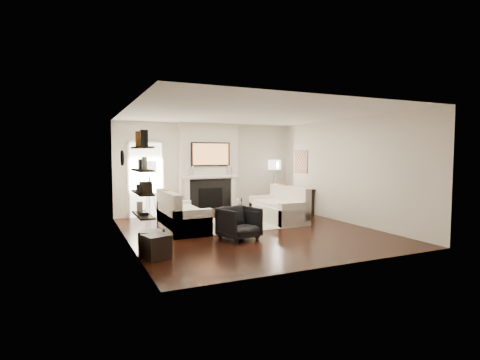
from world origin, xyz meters
name	(u,v)px	position (x,y,z in m)	size (l,w,h in m)	color
room_envelope	(251,173)	(0.00, 0.00, 1.35)	(6.00, 6.00, 6.00)	black
chimney_breast	(209,169)	(0.00, 2.88, 1.35)	(1.80, 0.25, 2.70)	silver
fireplace_surround	(211,196)	(0.00, 2.74, 0.52)	(1.30, 0.02, 1.04)	black
firebox	(211,199)	(0.00, 2.73, 0.45)	(0.75, 0.02, 0.65)	black
mantel_pilaster_l	(187,197)	(-0.72, 2.71, 0.55)	(0.12, 0.08, 1.10)	white
mantel_pilaster_r	(233,195)	(0.72, 2.71, 0.55)	(0.12, 0.08, 1.10)	white
mantel_shelf	(211,177)	(0.00, 2.69, 1.12)	(1.70, 0.18, 0.07)	white
tv_body	(211,154)	(0.00, 2.71, 1.78)	(1.20, 0.06, 0.70)	black
tv_screen	(211,154)	(0.00, 2.68, 1.78)	(1.10, 0.01, 0.62)	#BF723F
candlestick_l_tall	(193,171)	(-0.55, 2.70, 1.30)	(0.04, 0.04, 0.30)	silver
candlestick_l_short	(189,172)	(-0.68, 2.70, 1.27)	(0.04, 0.04, 0.24)	silver
candlestick_r_tall	(228,170)	(0.55, 2.70, 1.30)	(0.04, 0.04, 0.30)	silver
candlestick_r_short	(232,171)	(0.68, 2.70, 1.27)	(0.04, 0.04, 0.24)	silver
hallway_panel	(146,180)	(-1.85, 2.98, 1.05)	(0.90, 0.02, 2.10)	white
door_trim_l	(128,181)	(-2.33, 2.96, 1.05)	(0.06, 0.06, 2.16)	white
door_trim_r	(163,180)	(-1.37, 2.96, 1.05)	(0.06, 0.06, 2.16)	white
door_trim_top	(145,142)	(-1.85, 2.96, 2.13)	(1.02, 0.06, 0.06)	white
rug	(235,224)	(0.00, 0.91, 0.01)	(2.60, 2.00, 0.01)	beige
loveseat_left_base	(183,221)	(-1.42, 0.72, 0.21)	(0.85, 1.80, 0.42)	silver
loveseat_left_back	(168,209)	(-1.75, 0.72, 0.53)	(0.18, 1.80, 0.80)	silver
loveseat_left_arm_n	(193,223)	(-1.42, -0.09, 0.30)	(0.85, 0.18, 0.60)	silver
loveseat_left_arm_s	(174,213)	(-1.42, 1.53, 0.30)	(0.85, 0.18, 0.60)	silver
loveseat_left_cushion	(185,210)	(-1.37, 0.72, 0.47)	(0.63, 1.44, 0.10)	silver
pillow_left_orange	(165,199)	(-1.75, 1.02, 0.73)	(0.10, 0.42, 0.42)	#975212
pillow_left_charcoal	(172,202)	(-1.75, 0.42, 0.72)	(0.10, 0.40, 0.40)	black
loveseat_right_base	(278,213)	(1.22, 0.83, 0.21)	(0.85, 1.80, 0.42)	silver
loveseat_right_back	(289,201)	(1.55, 0.83, 0.53)	(0.18, 1.80, 0.80)	silver
loveseat_right_arm_n	(295,215)	(1.22, 0.02, 0.30)	(0.85, 0.18, 0.60)	silver
loveseat_right_arm_s	(264,206)	(1.22, 1.64, 0.30)	(0.85, 0.18, 0.60)	silver
loveseat_right_cushion	(277,204)	(1.17, 0.83, 0.47)	(0.63, 1.44, 0.10)	silver
pillow_right_orange	(283,192)	(1.55, 1.13, 0.73)	(0.10, 0.42, 0.42)	#975212
pillow_right_charcoal	(295,195)	(1.55, 0.53, 0.72)	(0.10, 0.40, 0.40)	black
coffee_table	(235,210)	(-0.10, 0.71, 0.40)	(1.10, 0.55, 0.04)	black
coffee_leg_nw	(219,221)	(-0.60, 0.49, 0.19)	(0.02, 0.02, 0.38)	silver
coffee_leg_ne	(257,218)	(0.40, 0.49, 0.19)	(0.02, 0.02, 0.38)	silver
coffee_leg_sw	(213,218)	(-0.60, 0.93, 0.19)	(0.02, 0.02, 0.38)	silver
coffee_leg_se	(249,216)	(0.40, 0.93, 0.19)	(0.02, 0.02, 0.38)	silver
hurricane_glass	(240,203)	(0.05, 0.71, 0.56)	(0.15, 0.15, 0.26)	white
hurricane_candle	(240,206)	(0.05, 0.71, 0.50)	(0.11, 0.11, 0.16)	white
copper_bowl	(225,209)	(-0.35, 0.71, 0.45)	(0.32, 0.32, 0.05)	#A14E1A
armchair	(239,222)	(-0.59, -0.65, 0.37)	(0.72, 0.68, 0.74)	black
lamp_left_post	(150,198)	(-1.85, 2.47, 0.60)	(0.02, 0.02, 1.20)	silver
lamp_left_shade	(149,166)	(-1.85, 2.47, 1.45)	(0.40, 0.40, 0.30)	white
lamp_left_leg_a	(154,198)	(-1.74, 2.47, 0.60)	(0.02, 0.02, 1.25)	silver
lamp_left_leg_b	(147,197)	(-1.91, 2.57, 0.60)	(0.02, 0.02, 1.25)	silver
lamp_left_leg_c	(148,198)	(-1.91, 2.38, 0.60)	(0.02, 0.02, 1.25)	silver
lamp_right_post	(274,192)	(2.05, 2.51, 0.60)	(0.02, 0.02, 1.20)	silver
lamp_right_shade	(275,165)	(2.05, 2.51, 1.45)	(0.40, 0.40, 0.30)	white
lamp_right_leg_a	(277,192)	(2.16, 2.51, 0.60)	(0.02, 0.02, 1.25)	silver
lamp_right_leg_b	(271,191)	(2.00, 2.60, 0.60)	(0.02, 0.02, 1.25)	silver
lamp_right_leg_c	(274,192)	(1.99, 2.41, 0.60)	(0.02, 0.02, 1.25)	silver
console_top	(300,189)	(2.57, 1.87, 0.73)	(0.35, 1.20, 0.04)	black
console_leg_n	(310,203)	(2.57, 1.32, 0.35)	(0.30, 0.04, 0.71)	black
console_leg_s	(290,199)	(2.57, 2.42, 0.35)	(0.30, 0.04, 0.71)	black
wall_art	(301,162)	(2.73, 2.05, 1.55)	(0.03, 0.70, 0.70)	#9E6A4F
shelf_bottom	(143,215)	(-2.62, -1.00, 0.70)	(0.25, 1.00, 0.04)	black
shelf_lower	(143,193)	(-2.62, -1.00, 1.10)	(0.25, 1.00, 0.04)	black
shelf_upper	(142,170)	(-2.62, -1.00, 1.50)	(0.25, 1.00, 0.04)	black
shelf_top	(142,148)	(-2.62, -1.00, 1.90)	(0.25, 1.00, 0.04)	black
decor_magfile_a	(144,138)	(-2.62, -1.23, 2.06)	(0.12, 0.10, 0.28)	black
decor_magfile_b	(139,139)	(-2.62, -0.73, 2.06)	(0.12, 0.10, 0.28)	#975212
decor_frame_a	(144,163)	(-2.62, -1.22, 1.63)	(0.04, 0.30, 0.22)	white
decor_frame_b	(140,164)	(-2.62, -0.77, 1.61)	(0.04, 0.22, 0.18)	black
decor_wine_rack	(146,188)	(-2.62, -1.31, 1.22)	(0.18, 0.25, 0.20)	black
decor_box_small	(141,188)	(-2.62, -0.82, 1.18)	(0.15, 0.12, 0.12)	black
decor_books	(144,214)	(-2.62, -1.10, 0.74)	(0.14, 0.20, 0.05)	black
decor_box_tall	(140,207)	(-2.62, -0.64, 0.81)	(0.10, 0.10, 0.18)	white
clock_rim	(122,158)	(-2.73, 0.90, 1.70)	(0.34, 0.34, 0.04)	black
clock_face	(123,158)	(-2.71, 0.90, 1.70)	(0.29, 0.29, 0.01)	white
ottoman_near	(152,242)	(-2.47, -0.98, 0.20)	(0.40, 0.40, 0.40)	black
ottoman_far	(156,246)	(-2.47, -1.37, 0.20)	(0.40, 0.40, 0.40)	black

